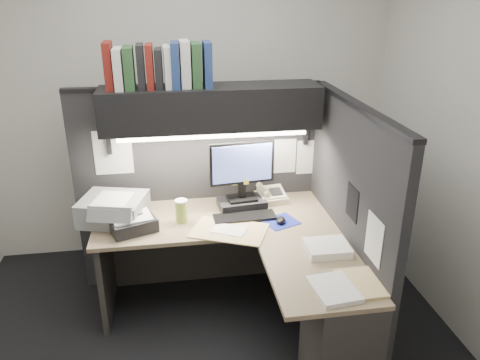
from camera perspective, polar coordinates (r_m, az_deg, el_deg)
The scene contains 22 objects.
floor at distance 3.39m, azimuth -3.83°, elevation -19.99°, with size 3.50×3.50×0.00m, color black.
wall_back at distance 4.11m, azimuth -6.30°, elevation 9.12°, with size 3.50×0.04×2.70m, color silver.
wall_front at distance 1.38m, azimuth 0.85°, elevation -20.16°, with size 3.50×0.04×2.70m, color silver.
partition_back at distance 3.75m, azimuth -5.02°, elevation -1.05°, with size 1.90×0.06×1.60m, color black.
partition_right at distance 3.28m, azimuth 12.87°, elevation -5.16°, with size 0.06×1.50×1.60m, color black.
desk at distance 3.16m, azimuth 3.87°, elevation -13.27°, with size 1.70×1.53×0.73m.
overhead_shelf at distance 3.36m, azimuth -3.56°, elevation 8.84°, with size 1.55×0.34×0.30m, color black.
task_light_tube at distance 3.27m, azimuth -3.24°, elevation 5.38°, with size 0.04×0.04×1.32m, color white.
monitor at distance 3.49m, azimuth 0.24°, elevation -0.29°, with size 0.49×0.25×0.53m.
keyboard at distance 3.41m, azimuth 0.58°, elevation -4.55°, with size 0.45×0.15×0.02m, color black.
mousepad at distance 3.38m, azimuth 4.99°, elevation -5.06°, with size 0.23×0.21×0.00m, color navy.
mouse at distance 3.35m, azimuth 4.99°, elevation -4.88°, with size 0.06×0.10×0.04m, color black.
telephone at distance 3.68m, azimuth 3.83°, elevation -1.93°, with size 0.21×0.22×0.09m, color beige.
coffee_cup at distance 3.36m, azimuth -7.16°, elevation -3.84°, with size 0.08×0.08×0.16m, color #BAC64F.
printer at distance 3.48m, azimuth -15.16°, elevation -3.43°, with size 0.44×0.37×0.17m, color gray.
notebook_stack at distance 3.33m, azimuth -13.00°, elevation -5.21°, with size 0.30×0.25×0.09m, color black.
open_folder at distance 3.24m, azimuth -1.33°, elevation -6.19°, with size 0.50×0.33×0.01m, color tan.
paper_stack_a at distance 3.05m, azimuth 10.57°, elevation -8.13°, with size 0.27×0.23×0.05m, color white.
paper_stack_b at distance 2.70m, azimuth 11.38°, elevation -12.91°, with size 0.23×0.28×0.03m, color white.
manila_stack at distance 2.79m, azimuth 14.67°, elevation -12.08°, with size 0.24×0.30×0.02m, color tan.
binder_row at distance 3.29m, azimuth -9.83°, elevation 13.52°, with size 0.71×0.25×0.31m.
pinned_papers at distance 3.36m, azimuth 1.99°, elevation 0.86°, with size 1.76×1.31×0.51m.
Camera 1 is at (-0.18, -2.50, 2.28)m, focal length 35.00 mm.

